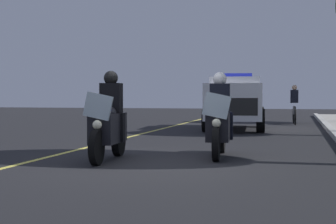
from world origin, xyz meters
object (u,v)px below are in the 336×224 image
Objects in this scene: police_motorcycle_lead_left at (109,124)px; police_suv at (235,100)px; police_motorcycle_lead_right at (219,122)px; cyclist_background at (294,105)px.

police_suv reaches higher than police_motorcycle_lead_left.
police_motorcycle_lead_left is 2.24m from police_motorcycle_lead_right.
police_motorcycle_lead_right is (-1.05, 1.98, 0.00)m from police_motorcycle_lead_left.
police_motorcycle_lead_left is 0.43× the size of police_suv.
police_motorcycle_lead_left is 14.17m from cyclist_background.
police_motorcycle_lead_left is 9.88m from police_suv.
police_motorcycle_lead_left is at bearing -7.68° from police_suv.
police_motorcycle_lead_right is at bearing -6.41° from cyclist_background.
cyclist_background is (-13.75, 3.40, 0.14)m from police_motorcycle_lead_left.
police_suv is 2.86× the size of cyclist_background.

